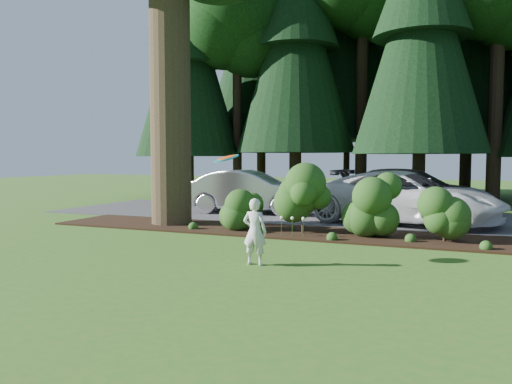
{
  "coord_description": "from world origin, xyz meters",
  "views": [
    {
      "loc": [
        3.8,
        -9.88,
        2.11
      ],
      "look_at": [
        -0.65,
        0.78,
        1.3
      ],
      "focal_mm": 35.0,
      "sensor_mm": 36.0,
      "label": 1
    }
  ],
  "objects": [
    {
      "name": "lily_cluster",
      "position": [
        -0.3,
        2.4,
        0.5
      ],
      "size": [
        0.69,
        0.09,
        0.57
      ],
      "color": "#244B17",
      "rests_on": "ground"
    },
    {
      "name": "driveway",
      "position": [
        0.0,
        7.5,
        0.01
      ],
      "size": [
        22.0,
        6.0,
        0.03
      ],
      "primitive_type": "cube",
      "color": "#38383A",
      "rests_on": "ground"
    },
    {
      "name": "car_dark_suv",
      "position": [
        2.04,
        9.22,
        0.86
      ],
      "size": [
        5.89,
        2.87,
        1.65
      ],
      "primitive_type": "imported",
      "rotation": [
        0.0,
        0.0,
        1.47
      ],
      "color": "black",
      "rests_on": "driveway"
    },
    {
      "name": "car_silver_wagon",
      "position": [
        -3.55,
        7.13,
        0.82
      ],
      "size": [
        4.99,
        2.23,
        1.59
      ],
      "primitive_type": "imported",
      "rotation": [
        0.0,
        0.0,
        1.69
      ],
      "color": "#B0B0B5",
      "rests_on": "driveway"
    },
    {
      "name": "mulch_bed",
      "position": [
        0.0,
        3.25,
        0.03
      ],
      "size": [
        16.0,
        2.5,
        0.05
      ],
      "primitive_type": "cube",
      "color": "black",
      "rests_on": "ground"
    },
    {
      "name": "child",
      "position": [
        0.06,
        -0.98,
        0.66
      ],
      "size": [
        0.49,
        0.33,
        1.31
      ],
      "primitive_type": "imported",
      "rotation": [
        0.0,
        0.0,
        3.18
      ],
      "color": "silver",
      "rests_on": "ground"
    },
    {
      "name": "car_white_suv",
      "position": [
        2.12,
        6.27,
        0.85
      ],
      "size": [
        6.36,
        3.86,
        1.65
      ],
      "primitive_type": "imported",
      "rotation": [
        0.0,
        0.0,
        1.37
      ],
      "color": "silver",
      "rests_on": "driveway"
    },
    {
      "name": "shrub_row",
      "position": [
        0.77,
        3.14,
        0.81
      ],
      "size": [
        6.53,
        1.6,
        1.61
      ],
      "color": "#244B17",
      "rests_on": "ground"
    },
    {
      "name": "ground",
      "position": [
        0.0,
        0.0,
        0.0
      ],
      "size": [
        80.0,
        80.0,
        0.0
      ],
      "primitive_type": "plane",
      "color": "#2C631C",
      "rests_on": "ground"
    },
    {
      "name": "tree_wall",
      "position": [
        0.25,
        16.38,
        9.5
      ],
      "size": [
        25.66,
        12.15,
        17.09
      ],
      "color": "black",
      "rests_on": "ground"
    },
    {
      "name": "frisbee",
      "position": [
        -0.63,
        -0.83,
        2.09
      ],
      "size": [
        0.54,
        0.52,
        0.22
      ],
      "color": "#177681",
      "rests_on": "ground"
    }
  ]
}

